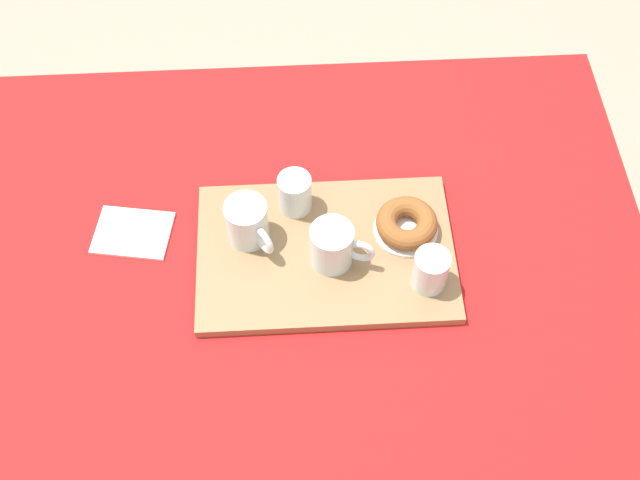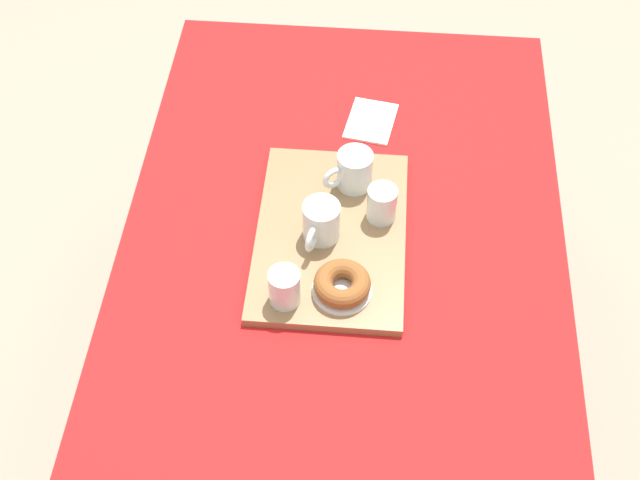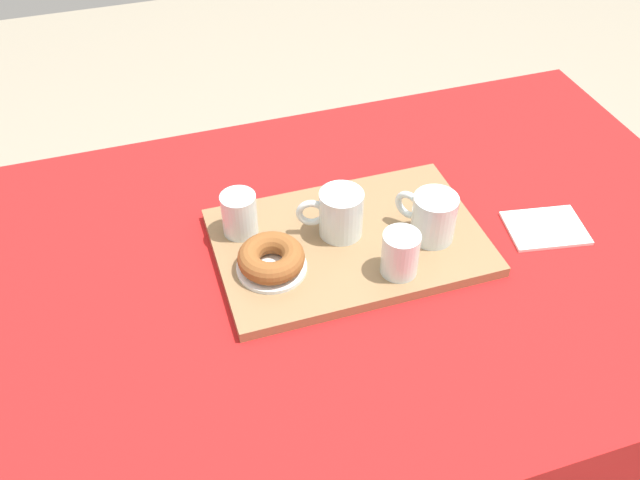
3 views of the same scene
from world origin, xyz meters
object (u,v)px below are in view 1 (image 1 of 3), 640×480
object	(u,v)px
donut_plate_left	(405,230)
paper_napkin	(132,233)
serving_tray	(325,253)
tea_mug_right	(332,247)
water_glass_far	(295,194)
sugar_donut_left	(406,223)
water_glass_near	(430,271)
tea_mug_left	(247,223)
dining_table	(298,272)

from	to	relation	value
donut_plate_left	paper_napkin	bearing A→B (deg)	176.07
serving_tray	tea_mug_right	xyz separation A→B (m)	(0.01, -0.02, 0.05)
paper_napkin	serving_tray	bearing A→B (deg)	-10.71
water_glass_far	sugar_donut_left	world-z (taller)	water_glass_far
serving_tray	donut_plate_left	xyz separation A→B (m)	(0.15, 0.03, 0.01)
serving_tray	water_glass_far	bearing A→B (deg)	115.97
water_glass_near	water_glass_far	bearing A→B (deg)	141.82
water_glass_near	water_glass_far	size ratio (longest dim) A/B	1.00
water_glass_far	tea_mug_left	bearing A→B (deg)	-144.57
serving_tray	water_glass_near	bearing A→B (deg)	-23.40
tea_mug_right	water_glass_near	distance (m)	0.17
dining_table	water_glass_far	bearing A→B (deg)	88.41
water_glass_far	paper_napkin	distance (m)	0.31
tea_mug_left	water_glass_far	distance (m)	0.11
tea_mug_left	paper_napkin	distance (m)	0.23
serving_tray	water_glass_far	world-z (taller)	water_glass_far
tea_mug_left	donut_plate_left	size ratio (longest dim) A/B	0.90
dining_table	sugar_donut_left	bearing A→B (deg)	2.20
serving_tray	paper_napkin	xyz separation A→B (m)	(-0.36, 0.07, -0.01)
tea_mug_right	sugar_donut_left	distance (m)	0.15
serving_tray	water_glass_far	xyz separation A→B (m)	(-0.05, 0.10, 0.04)
serving_tray	water_glass_far	distance (m)	0.12
tea_mug_right	donut_plate_left	distance (m)	0.15
tea_mug_right	water_glass_far	xyz separation A→B (m)	(-0.06, 0.12, -0.01)
water_glass_far	sugar_donut_left	size ratio (longest dim) A/B	0.70
dining_table	paper_napkin	distance (m)	0.32
serving_tray	donut_plate_left	distance (m)	0.15
water_glass_far	donut_plate_left	xyz separation A→B (m)	(0.20, -0.07, -0.03)
dining_table	water_glass_far	distance (m)	0.17
serving_tray	tea_mug_left	size ratio (longest dim) A/B	4.36
serving_tray	tea_mug_left	distance (m)	0.15
serving_tray	tea_mug_left	xyz separation A→B (m)	(-0.14, 0.04, 0.05)
donut_plate_left	paper_napkin	size ratio (longest dim) A/B	0.85
donut_plate_left	water_glass_far	bearing A→B (deg)	160.93
dining_table	paper_napkin	bearing A→B (deg)	172.09
serving_tray	water_glass_far	size ratio (longest dim) A/B	5.90
tea_mug_left	sugar_donut_left	bearing A→B (deg)	-1.09
tea_mug_left	tea_mug_right	size ratio (longest dim) A/B	0.93
sugar_donut_left	paper_napkin	distance (m)	0.51
paper_napkin	donut_plate_left	bearing A→B (deg)	-3.93
tea_mug_right	tea_mug_left	bearing A→B (deg)	158.71
tea_mug_left	serving_tray	bearing A→B (deg)	-15.47
sugar_donut_left	water_glass_far	bearing A→B (deg)	160.93
water_glass_near	water_glass_far	world-z (taller)	same
dining_table	donut_plate_left	xyz separation A→B (m)	(0.20, 0.01, 0.12)
donut_plate_left	paper_napkin	xyz separation A→B (m)	(-0.50, 0.03, -0.02)
dining_table	water_glass_far	world-z (taller)	water_glass_far
dining_table	tea_mug_left	world-z (taller)	tea_mug_left
dining_table	water_glass_near	distance (m)	0.29
tea_mug_left	paper_napkin	world-z (taller)	tea_mug_left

